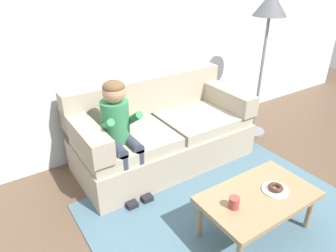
{
  "coord_description": "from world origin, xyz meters",
  "views": [
    {
      "loc": [
        -1.6,
        -1.71,
        1.99
      ],
      "look_at": [
        -0.18,
        0.45,
        0.65
      ],
      "focal_mm": 33.27,
      "sensor_mm": 36.0,
      "label": 1
    }
  ],
  "objects_px": {
    "floor_lamp": "(269,17)",
    "mug": "(234,203)",
    "toy_controller": "(240,182)",
    "coffee_table": "(258,199)",
    "person_child": "(119,127)",
    "donut": "(276,187)",
    "couch": "(161,134)"
  },
  "relations": [
    {
      "from": "couch",
      "to": "person_child",
      "type": "xyz_separation_m",
      "value": [
        -0.58,
        -0.2,
        0.34
      ]
    },
    {
      "from": "couch",
      "to": "toy_controller",
      "type": "relative_size",
      "value": 8.44
    },
    {
      "from": "donut",
      "to": "coffee_table",
      "type": "bearing_deg",
      "value": 166.64
    },
    {
      "from": "couch",
      "to": "person_child",
      "type": "relative_size",
      "value": 1.73
    },
    {
      "from": "mug",
      "to": "floor_lamp",
      "type": "relative_size",
      "value": 0.05
    },
    {
      "from": "donut",
      "to": "mug",
      "type": "height_order",
      "value": "mug"
    },
    {
      "from": "donut",
      "to": "floor_lamp",
      "type": "distance_m",
      "value": 2.01
    },
    {
      "from": "donut",
      "to": "mug",
      "type": "xyz_separation_m",
      "value": [
        -0.41,
        0.04,
        0.01
      ]
    },
    {
      "from": "floor_lamp",
      "to": "person_child",
      "type": "bearing_deg",
      "value": -177.73
    },
    {
      "from": "coffee_table",
      "to": "person_child",
      "type": "bearing_deg",
      "value": 118.94
    },
    {
      "from": "coffee_table",
      "to": "floor_lamp",
      "type": "xyz_separation_m",
      "value": [
        1.31,
        1.22,
        1.13
      ]
    },
    {
      "from": "donut",
      "to": "mug",
      "type": "distance_m",
      "value": 0.42
    },
    {
      "from": "coffee_table",
      "to": "person_child",
      "type": "distance_m",
      "value": 1.35
    },
    {
      "from": "person_child",
      "to": "toy_controller",
      "type": "xyz_separation_m",
      "value": [
        1.0,
        -0.63,
        -0.65
      ]
    },
    {
      "from": "person_child",
      "to": "donut",
      "type": "height_order",
      "value": "person_child"
    },
    {
      "from": "coffee_table",
      "to": "toy_controller",
      "type": "xyz_separation_m",
      "value": [
        0.37,
        0.51,
        -0.32
      ]
    },
    {
      "from": "donut",
      "to": "couch",
      "type": "bearing_deg",
      "value": 98.29
    },
    {
      "from": "coffee_table",
      "to": "mug",
      "type": "relative_size",
      "value": 10.33
    },
    {
      "from": "person_child",
      "to": "floor_lamp",
      "type": "distance_m",
      "value": 2.1
    },
    {
      "from": "coffee_table",
      "to": "donut",
      "type": "xyz_separation_m",
      "value": [
        0.15,
        -0.04,
        0.07
      ]
    },
    {
      "from": "person_child",
      "to": "mug",
      "type": "relative_size",
      "value": 12.24
    },
    {
      "from": "coffee_table",
      "to": "mug",
      "type": "bearing_deg",
      "value": 178.57
    },
    {
      "from": "couch",
      "to": "donut",
      "type": "height_order",
      "value": "couch"
    },
    {
      "from": "mug",
      "to": "floor_lamp",
      "type": "distance_m",
      "value": 2.24
    },
    {
      "from": "person_child",
      "to": "floor_lamp",
      "type": "bearing_deg",
      "value": 2.27
    },
    {
      "from": "floor_lamp",
      "to": "mug",
      "type": "bearing_deg",
      "value": -142.3
    },
    {
      "from": "toy_controller",
      "to": "coffee_table",
      "type": "bearing_deg",
      "value": -118.94
    },
    {
      "from": "couch",
      "to": "toy_controller",
      "type": "bearing_deg",
      "value": -63.18
    },
    {
      "from": "person_child",
      "to": "couch",
      "type": "bearing_deg",
      "value": 19.25
    },
    {
      "from": "donut",
      "to": "toy_controller",
      "type": "relative_size",
      "value": 0.53
    },
    {
      "from": "mug",
      "to": "coffee_table",
      "type": "bearing_deg",
      "value": -1.43
    },
    {
      "from": "couch",
      "to": "donut",
      "type": "relative_size",
      "value": 15.89
    }
  ]
}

